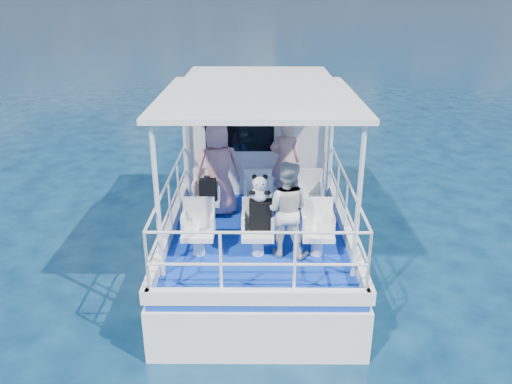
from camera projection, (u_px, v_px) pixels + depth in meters
ground at (258, 268)px, 9.01m from camera, size 2000.00×2000.00×0.00m
hull at (258, 242)px, 9.94m from camera, size 3.00×7.00×1.60m
deck at (258, 203)px, 9.62m from camera, size 2.90×6.90×0.10m
cabin at (258, 127)px, 10.38m from camera, size 2.85×2.00×2.20m
canopy at (258, 97)px, 7.64m from camera, size 3.00×3.20×0.08m
canopy_posts at (258, 168)px, 8.02m from camera, size 2.77×2.97×2.20m
railings at (258, 210)px, 7.95m from camera, size 2.84×3.59×1.00m
seat_port_fwd at (207, 208)px, 8.79m from camera, size 0.48×0.46×0.38m
seat_center_fwd at (258, 208)px, 8.78m from camera, size 0.48×0.46×0.38m
seat_stbd_fwd at (309, 208)px, 8.78m from camera, size 0.48×0.46×0.38m
seat_port_aft at (199, 243)px, 7.58m from camera, size 0.48×0.46×0.38m
seat_center_aft at (258, 243)px, 7.58m from camera, size 0.48×0.46×0.38m
seat_stbd_aft at (317, 243)px, 7.58m from camera, size 0.48×0.46×0.38m
passenger_port_fwd at (218, 169)px, 8.74m from camera, size 0.72×0.58×1.70m
passenger_stbd_fwd at (285, 161)px, 9.33m from camera, size 0.60×0.41×1.58m
passenger_stbd_aft at (286, 209)px, 7.39m from camera, size 0.84×0.73×1.49m
backpack_port at (208, 190)px, 8.58m from camera, size 0.29×0.16×0.38m
backpack_center at (260, 216)px, 7.43m from camera, size 0.34×0.19×0.51m
compact_camera at (207, 178)px, 8.48m from camera, size 0.11×0.06×0.06m
panda at (260, 188)px, 7.24m from camera, size 0.26×0.22×0.41m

